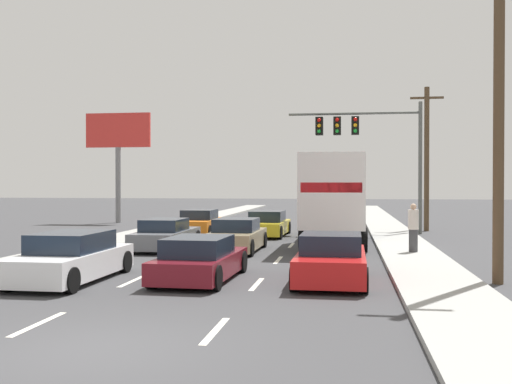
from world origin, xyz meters
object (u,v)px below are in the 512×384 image
(car_tan, at_px, (236,236))
(roadside_billboard, at_px, (118,143))
(car_orange, at_px, (200,224))
(utility_pole_mid, at_px, (427,157))
(car_white, at_px, (71,258))
(car_maroon, at_px, (200,260))
(traffic_signal_mast, at_px, (359,135))
(utility_pole_near, at_px, (499,80))
(pedestrian_near_corner, at_px, (413,228))
(car_gray, at_px, (166,235))
(car_red, at_px, (331,260))
(car_yellow, at_px, (268,225))
(box_truck, at_px, (335,196))

(car_tan, distance_m, roadside_billboard, 19.67)
(car_orange, distance_m, utility_pole_mid, 13.15)
(car_white, bearing_deg, car_tan, 67.83)
(car_white, relative_size, utility_pole_mid, 0.57)
(car_maroon, distance_m, traffic_signal_mast, 17.56)
(traffic_signal_mast, height_order, utility_pole_near, utility_pole_near)
(pedestrian_near_corner, bearing_deg, car_gray, 175.65)
(car_red, relative_size, utility_pole_near, 0.42)
(utility_pole_mid, bearing_deg, car_red, -104.87)
(car_yellow, height_order, car_tan, car_tan)
(pedestrian_near_corner, bearing_deg, roadside_billboard, 137.77)
(car_white, relative_size, traffic_signal_mast, 0.66)
(utility_pole_mid, bearing_deg, car_orange, -158.46)
(car_red, xyz_separation_m, traffic_signal_mast, (1.08, 16.02, 4.65))
(car_yellow, xyz_separation_m, car_red, (3.53, -13.70, 0.01))
(box_truck, xyz_separation_m, car_red, (0.08, -9.30, -1.54))
(car_white, height_order, traffic_signal_mast, traffic_signal_mast)
(car_red, bearing_deg, car_tan, 119.59)
(roadside_billboard, bearing_deg, car_orange, -48.50)
(car_orange, xyz_separation_m, roadside_billboard, (-7.88, 8.90, 4.76))
(car_tan, distance_m, box_truck, 4.79)
(car_gray, bearing_deg, car_white, -91.32)
(car_yellow, height_order, traffic_signal_mast, traffic_signal_mast)
(car_orange, xyz_separation_m, box_truck, (6.89, -4.17, 1.53))
(utility_pole_near, height_order, utility_pole_mid, utility_pole_near)
(car_red, bearing_deg, car_yellow, 104.44)
(roadside_billboard, bearing_deg, car_yellow, -37.44)
(car_white, bearing_deg, car_red, 7.31)
(utility_pole_near, distance_m, utility_pole_mid, 17.82)
(car_gray, relative_size, car_tan, 1.06)
(car_yellow, relative_size, utility_pole_near, 0.43)
(car_yellow, distance_m, traffic_signal_mast, 6.95)
(utility_pole_near, bearing_deg, car_gray, 148.88)
(car_white, distance_m, roadside_billboard, 25.01)
(car_maroon, distance_m, car_red, 3.56)
(car_orange, xyz_separation_m, car_tan, (3.12, -6.69, -0.02))
(car_orange, relative_size, car_maroon, 1.00)
(car_maroon, height_order, roadside_billboard, roadside_billboard)
(car_gray, relative_size, utility_pole_near, 0.44)
(utility_pole_mid, bearing_deg, car_maroon, -114.45)
(car_white, bearing_deg, utility_pole_near, 6.25)
(car_gray, xyz_separation_m, box_truck, (6.70, 2.23, 1.56))
(utility_pole_mid, distance_m, roadside_billboard, 20.15)
(car_maroon, bearing_deg, car_red, 4.24)
(car_maroon, height_order, car_red, car_red)
(car_yellow, relative_size, traffic_signal_mast, 0.64)
(car_maroon, xyz_separation_m, roadside_billboard, (-11.30, 22.63, 4.80))
(roadside_billboard, bearing_deg, box_truck, -41.52)
(car_maroon, bearing_deg, car_white, -169.55)
(car_tan, distance_m, car_maroon, 7.04)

